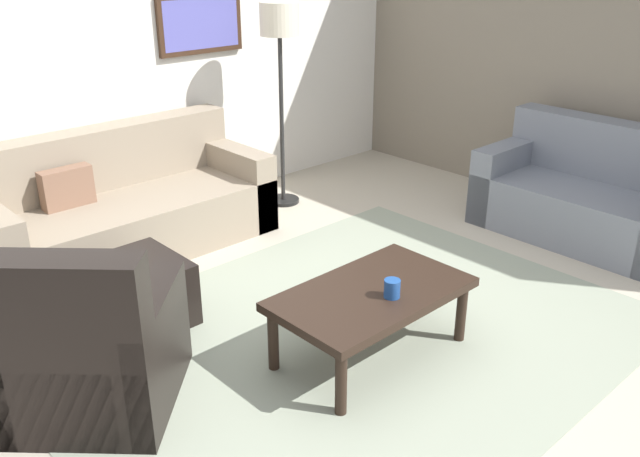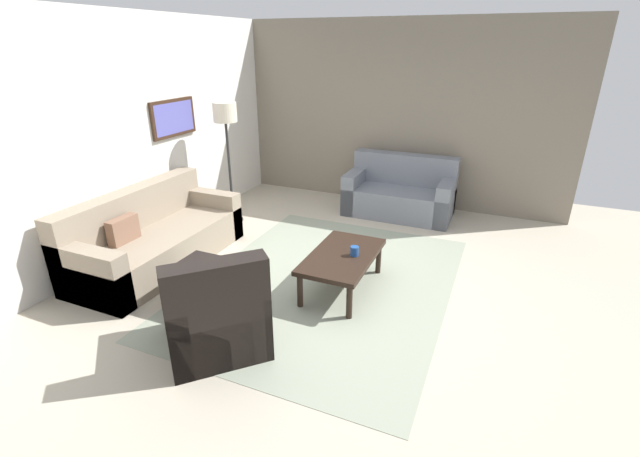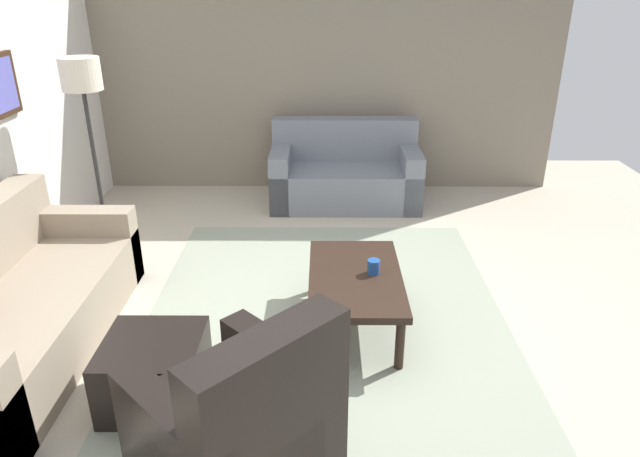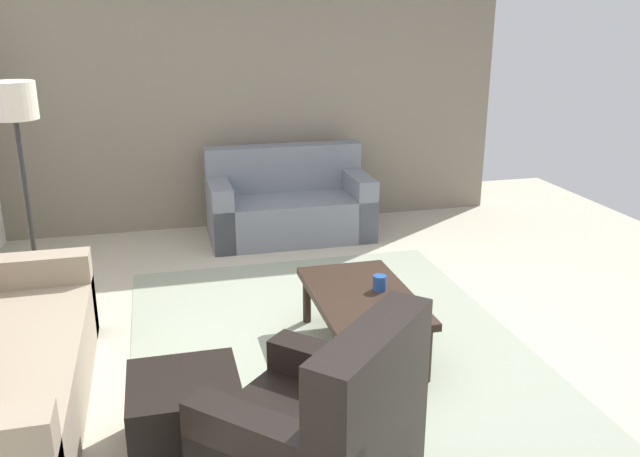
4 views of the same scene
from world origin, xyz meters
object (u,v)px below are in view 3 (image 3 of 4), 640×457
Objects in this scene: ottoman at (155,371)px; cup at (374,267)px; coffee_table at (355,281)px; couch_loveseat at (345,175)px; armchair_leather at (242,430)px; couch_main at (6,311)px; lamp_standing at (84,95)px.

cup is (0.81, -1.32, 0.26)m from ottoman.
cup is (0.02, -0.13, 0.10)m from coffee_table.
couch_loveseat is 1.40× the size of armchair_leather.
couch_main reaches higher than coffee_table.
lamp_standing reaches higher than cup.
cup reaches higher than ottoman.
lamp_standing is (1.98, 0.97, 1.21)m from ottoman.
coffee_table is (-2.51, 0.01, 0.06)m from couch_loveseat.
armchair_leather is 3.20m from lamp_standing.
lamp_standing is (-1.31, 2.18, 1.11)m from couch_loveseat.
couch_loveseat is at bearing -0.28° from coffee_table.
lamp_standing reaches higher than coffee_table.
armchair_leather reaches higher than couch_main.
ottoman is 1.57m from cup.
couch_loveseat is at bearing -59.03° from lamp_standing.
armchair_leather reaches higher than ottoman.
couch_loveseat is at bearing -9.13° from armchair_leather.
couch_loveseat is 0.93× the size of lamp_standing.
coffee_table is 10.87× the size of cup.
couch_loveseat is 2.49m from cup.
couch_main is at bearing 57.60° from armchair_leather.
cup is at bearing -58.52° from ottoman.
couch_main is at bearing 175.38° from lamp_standing.
lamp_standing is (1.50, -0.12, 1.11)m from couch_main.
armchair_leather is at bearing 156.00° from coffee_table.
armchair_leather reaches higher than coffee_table.
couch_loveseat reaches higher than ottoman.
lamp_standing is at bearing 120.97° from couch_loveseat.
lamp_standing is at bearing 62.95° from cup.
ottoman is at bearing 121.48° from cup.
armchair_leather is at bearing -148.69° from lamp_standing.
lamp_standing is (1.17, 2.30, 0.95)m from cup.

